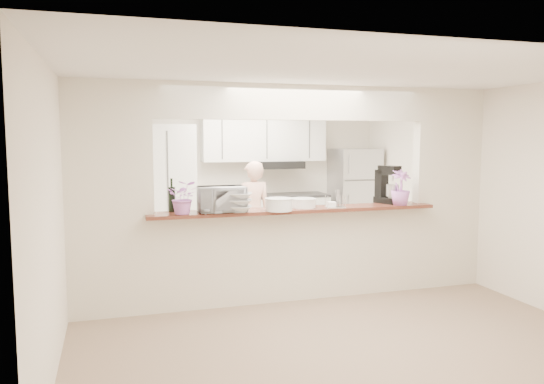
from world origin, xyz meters
name	(u,v)px	position (x,y,z in m)	size (l,w,h in m)	color
floor	(294,299)	(0.00, 0.00, 0.00)	(6.00, 6.00, 0.00)	gray
tile_overlay	(259,268)	(0.00, 1.55, 0.01)	(5.00, 2.90, 0.01)	silver
partition	(294,174)	(0.00, 0.00, 1.48)	(5.00, 0.15, 2.50)	silver
bar_counter	(294,251)	(0.00, 0.00, 0.58)	(3.40, 0.38, 1.09)	silver
kitchen_cabinets	(229,194)	(-0.19, 2.72, 0.97)	(3.15, 0.62, 2.25)	silver
refrigerator	(354,197)	(2.05, 2.65, 0.85)	(0.75, 0.70, 1.70)	silver
flower_left	(184,197)	(-1.30, -0.15, 1.27)	(0.33, 0.28, 0.36)	#E479CA
wine_bottle_a	(172,200)	(-1.40, 0.07, 1.22)	(0.07, 0.07, 0.34)	black
wine_bottle_b	(172,199)	(-1.40, 0.07, 1.23)	(0.07, 0.07, 0.37)	black
toaster_oven	(222,199)	(-0.88, -0.10, 1.23)	(0.51, 0.34, 0.28)	#B6B7BC
serving_bowls	(239,203)	(-0.70, -0.17, 1.19)	(0.28, 0.28, 0.21)	silver
plate_stack_a	(279,204)	(-0.25, -0.19, 1.16)	(0.31, 0.31, 0.14)	white
plate_stack_b	(303,203)	(0.10, -0.01, 1.14)	(0.31, 0.31, 0.11)	white
red_bowl	(308,204)	(0.20, 0.08, 1.12)	(0.13, 0.13, 0.06)	maroon
tan_bowl	(296,204)	(0.05, 0.08, 1.12)	(0.15, 0.15, 0.07)	beige
utensil_caddy	(335,200)	(0.45, -0.15, 1.18)	(0.24, 0.16, 0.21)	silver
stand_mixer	(387,186)	(1.24, 0.06, 1.30)	(0.30, 0.36, 0.47)	black
flower_right	(400,187)	(1.30, -0.15, 1.30)	(0.24, 0.24, 0.43)	#DA75D4
person	(253,213)	(-0.01, 1.85, 0.77)	(0.56, 0.37, 1.54)	#DFA791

